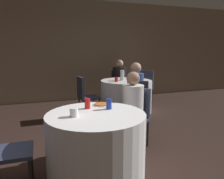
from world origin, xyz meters
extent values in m
plane|color=black|center=(0.00, 0.00, 0.00)|extent=(16.00, 16.00, 0.00)
cube|color=gray|center=(0.00, 4.07, 1.40)|extent=(16.00, 0.06, 2.80)
cylinder|color=white|center=(-0.01, 0.04, 0.37)|extent=(1.10, 1.10, 0.74)
cylinder|color=white|center=(1.34, 2.38, 0.37)|extent=(1.17, 1.17, 0.74)
cube|color=#2D3347|center=(0.68, 0.57, 0.42)|extent=(0.56, 0.56, 0.04)
cube|color=#2D3347|center=(0.82, 0.68, 0.66)|extent=(0.27, 0.33, 0.43)
cylinder|color=black|center=(0.65, 0.33, 0.20)|extent=(0.03, 0.03, 0.40)
cylinder|color=black|center=(0.44, 0.60, 0.20)|extent=(0.03, 0.03, 0.40)
cylinder|color=black|center=(0.91, 0.54, 0.20)|extent=(0.03, 0.03, 0.40)
cylinder|color=black|center=(0.71, 0.81, 0.20)|extent=(0.03, 0.03, 0.40)
cube|color=#2D3347|center=(-0.88, 0.05, 0.42)|extent=(0.41, 0.41, 0.04)
cylinder|color=black|center=(-0.71, 0.22, 0.20)|extent=(0.03, 0.03, 0.40)
cylinder|color=black|center=(-0.71, -0.12, 0.20)|extent=(0.03, 0.03, 0.40)
cube|color=#2D3347|center=(2.06, 2.92, 0.42)|extent=(0.56, 0.56, 0.04)
cube|color=#2D3347|center=(2.21, 3.02, 0.66)|extent=(0.27, 0.33, 0.43)
cylinder|color=black|center=(2.03, 2.68, 0.20)|extent=(0.03, 0.03, 0.40)
cylinder|color=black|center=(1.83, 2.95, 0.20)|extent=(0.03, 0.03, 0.40)
cylinder|color=black|center=(2.30, 2.88, 0.20)|extent=(0.03, 0.03, 0.40)
cylinder|color=black|center=(2.10, 3.15, 0.20)|extent=(0.03, 0.03, 0.40)
cube|color=#2D3347|center=(0.44, 2.29, 0.42)|extent=(0.44, 0.44, 0.04)
cube|color=#2D3347|center=(0.26, 2.27, 0.66)|extent=(0.09, 0.38, 0.43)
cylinder|color=black|center=(0.59, 2.47, 0.20)|extent=(0.03, 0.03, 0.40)
cylinder|color=black|center=(0.62, 2.13, 0.20)|extent=(0.03, 0.03, 0.40)
cylinder|color=black|center=(0.25, 2.44, 0.20)|extent=(0.03, 0.03, 0.40)
cylinder|color=black|center=(0.28, 2.10, 0.20)|extent=(0.03, 0.03, 0.40)
cube|color=#2D3347|center=(1.51, 3.26, 0.42)|extent=(0.47, 0.47, 0.04)
cube|color=#2D3347|center=(1.55, 3.44, 0.66)|extent=(0.38, 0.12, 0.43)
cylinder|color=black|center=(1.65, 3.06, 0.20)|extent=(0.03, 0.03, 0.40)
cylinder|color=black|center=(1.31, 3.13, 0.20)|extent=(0.03, 0.03, 0.40)
cylinder|color=black|center=(1.71, 3.40, 0.20)|extent=(0.03, 0.03, 0.40)
cylinder|color=black|center=(1.38, 3.46, 0.20)|extent=(0.03, 0.03, 0.40)
cube|color=#2D3347|center=(1.15, 1.49, 0.42)|extent=(0.47, 0.47, 0.04)
cube|color=#2D3347|center=(1.11, 1.31, 0.66)|extent=(0.38, 0.13, 0.43)
cylinder|color=black|center=(1.02, 1.69, 0.20)|extent=(0.03, 0.03, 0.40)
cylinder|color=black|center=(1.35, 1.62, 0.20)|extent=(0.03, 0.03, 0.40)
cylinder|color=black|center=(0.95, 1.36, 0.20)|extent=(0.03, 0.03, 0.40)
cylinder|color=black|center=(1.28, 1.29, 0.20)|extent=(0.03, 0.03, 0.40)
cylinder|color=#4C4238|center=(1.20, 1.71, 0.22)|extent=(0.24, 0.24, 0.44)
cube|color=#4C4238|center=(1.17, 1.60, 0.49)|extent=(0.35, 0.37, 0.12)
cylinder|color=#33519E|center=(1.15, 1.49, 0.72)|extent=(0.30, 0.30, 0.55)
sphere|color=tan|center=(1.15, 1.49, 1.10)|extent=(0.20, 0.20, 0.20)
cylinder|color=#4C4238|center=(1.47, 3.05, 0.22)|extent=(0.24, 0.24, 0.44)
cube|color=#4C4238|center=(1.49, 3.16, 0.49)|extent=(0.41, 0.38, 0.12)
cylinder|color=black|center=(1.51, 3.26, 0.71)|extent=(0.37, 0.37, 0.53)
sphere|color=tan|center=(1.51, 3.26, 1.07)|extent=(0.20, 0.20, 0.20)
cylinder|color=#282828|center=(0.50, 0.44, 0.22)|extent=(0.24, 0.24, 0.44)
cube|color=#282828|center=(0.59, 0.50, 0.49)|extent=(0.43, 0.43, 0.12)
cylinder|color=white|center=(0.68, 0.57, 0.69)|extent=(0.31, 0.31, 0.50)
sphere|color=#997056|center=(0.68, 0.57, 1.04)|extent=(0.19, 0.19, 0.19)
cylinder|color=white|center=(0.16, 0.38, 0.75)|extent=(0.23, 0.23, 0.01)
cylinder|color=#BC6628|center=(0.16, 0.38, 0.75)|extent=(0.19, 0.19, 0.01)
cylinder|color=#1E38A5|center=(0.18, 0.17, 0.80)|extent=(0.07, 0.07, 0.12)
cylinder|color=red|center=(-0.05, 0.28, 0.80)|extent=(0.07, 0.07, 0.12)
cylinder|color=white|center=(-0.25, 0.01, 0.79)|extent=(0.09, 0.09, 0.09)
cylinder|color=silver|center=(1.26, 2.43, 0.86)|extent=(0.09, 0.09, 0.23)
cylinder|color=red|center=(1.04, 2.24, 0.79)|extent=(0.07, 0.07, 0.10)
camera|label=1|loc=(-0.60, -2.19, 1.43)|focal=35.00mm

